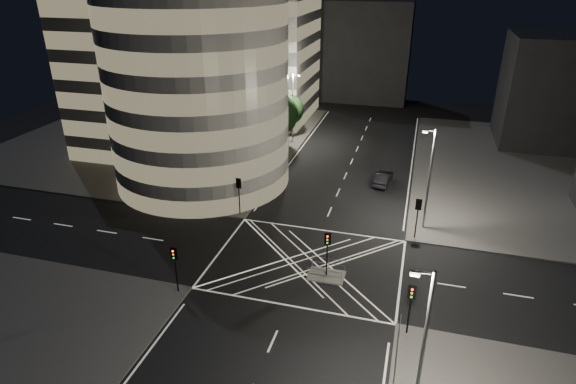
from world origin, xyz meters
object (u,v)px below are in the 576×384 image
(street_lamp_left_near, at_px, (250,148))
(street_lamp_left_far, at_px, (293,106))
(traffic_signal_fr, at_px, (418,211))
(street_lamp_right_far, at_px, (429,177))
(traffic_signal_fl, at_px, (239,189))
(traffic_signal_nl, at_px, (175,261))
(traffic_signal_nr, at_px, (411,301))
(street_lamp_right_near, at_px, (422,346))
(sedan, at_px, (383,178))
(traffic_signal_island, at_px, (327,246))
(central_island, at_px, (326,276))

(street_lamp_left_near, bearing_deg, street_lamp_left_far, 90.00)
(traffic_signal_fr, bearing_deg, street_lamp_right_far, 73.89)
(street_lamp_left_far, bearing_deg, traffic_signal_fl, -88.43)
(traffic_signal_nl, bearing_deg, traffic_signal_fr, 37.69)
(traffic_signal_fr, bearing_deg, traffic_signal_nr, -90.00)
(street_lamp_right_near, bearing_deg, traffic_signal_nr, 95.04)
(sedan, bearing_deg, traffic_signal_island, 89.31)
(traffic_signal_nl, distance_m, street_lamp_left_far, 36.90)
(traffic_signal_nr, bearing_deg, street_lamp_right_near, -84.96)
(street_lamp_right_far, bearing_deg, street_lamp_left_far, 131.94)
(central_island, bearing_deg, street_lamp_left_near, 130.27)
(traffic_signal_fr, distance_m, traffic_signal_island, 10.73)
(street_lamp_left_near, height_order, sedan, street_lamp_left_near)
(central_island, xyz_separation_m, street_lamp_right_near, (7.44, -12.50, 5.47))
(traffic_signal_fl, height_order, street_lamp_left_far, street_lamp_left_far)
(traffic_signal_island, relative_size, street_lamp_left_far, 0.40)
(traffic_signal_fr, distance_m, street_lamp_right_near, 20.97)
(traffic_signal_fr, bearing_deg, traffic_signal_fl, 180.00)
(central_island, distance_m, traffic_signal_nr, 9.08)
(traffic_signal_fl, xyz_separation_m, traffic_signal_nr, (17.60, -13.60, 0.00))
(traffic_signal_nr, xyz_separation_m, street_lamp_right_far, (0.64, 15.80, 2.63))
(traffic_signal_nl, distance_m, street_lamp_right_near, 19.78)
(central_island, bearing_deg, traffic_signal_island, 0.00)
(traffic_signal_fl, distance_m, street_lamp_right_far, 18.55)
(street_lamp_left_near, bearing_deg, traffic_signal_fl, -83.03)
(street_lamp_right_far, bearing_deg, central_island, -125.30)
(traffic_signal_nl, bearing_deg, street_lamp_right_near, -21.55)
(street_lamp_right_near, xyz_separation_m, sedan, (-4.78, 32.71, -4.78))
(street_lamp_right_far, bearing_deg, traffic_signal_island, -125.30)
(traffic_signal_nr, relative_size, sedan, 0.87)
(traffic_signal_nr, bearing_deg, traffic_signal_island, 142.07)
(traffic_signal_nl, height_order, street_lamp_left_near, street_lamp_left_near)
(traffic_signal_island, height_order, street_lamp_left_near, street_lamp_left_near)
(traffic_signal_nl, xyz_separation_m, traffic_signal_island, (10.80, 5.30, 0.00))
(traffic_signal_nl, distance_m, traffic_signal_fr, 22.24)
(traffic_signal_nr, relative_size, street_lamp_right_near, 0.40)
(street_lamp_left_near, xyz_separation_m, sedan, (14.09, 6.71, -4.78))
(street_lamp_right_far, height_order, street_lamp_right_near, same)
(traffic_signal_island, bearing_deg, central_island, 0.00)
(traffic_signal_fr, distance_m, street_lamp_right_far, 3.48)
(traffic_signal_nl, bearing_deg, street_lamp_left_far, 90.99)
(traffic_signal_nr, bearing_deg, central_island, 142.07)
(traffic_signal_nr, height_order, street_lamp_left_near, street_lamp_left_near)
(traffic_signal_nr, height_order, sedan, traffic_signal_nr)
(street_lamp_left_near, distance_m, street_lamp_right_far, 19.11)
(traffic_signal_fl, height_order, street_lamp_right_near, street_lamp_right_near)
(traffic_signal_fl, relative_size, street_lamp_left_far, 0.40)
(central_island, distance_m, traffic_signal_nl, 12.36)
(traffic_signal_island, height_order, street_lamp_right_far, street_lamp_right_far)
(traffic_signal_fl, relative_size, street_lamp_right_far, 0.40)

